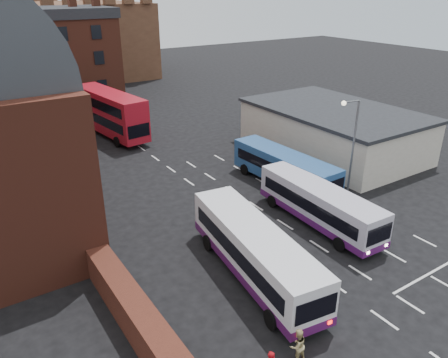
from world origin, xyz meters
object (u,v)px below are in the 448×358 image
bus_white_inbound (319,203)px  bus_red_double (110,113)px  bus_blue (284,167)px  bus_white_outbound (255,249)px  pedestrian_beige (298,345)px  street_lamp (351,141)px

bus_white_inbound → bus_red_double: bus_red_double is taller
bus_blue → bus_white_outbound: bearing=39.2°
bus_white_outbound → pedestrian_beige: bearing=-101.7°
bus_white_outbound → street_lamp: size_ratio=1.47×
bus_white_outbound → bus_white_inbound: size_ratio=1.11×
pedestrian_beige → bus_white_outbound: bearing=-105.5°
bus_white_outbound → street_lamp: 12.47m
bus_white_outbound → street_lamp: bearing=26.8°
bus_white_outbound → bus_blue: bearing=49.7°
street_lamp → pedestrian_beige: (-13.51, -9.68, -3.76)m
bus_white_outbound → street_lamp: street_lamp is taller
pedestrian_beige → bus_blue: bearing=-124.7°
bus_blue → street_lamp: bearing=116.1°
bus_blue → bus_white_inbound: bearing=67.7°
bus_white_inbound → street_lamp: street_lamp is taller
bus_white_outbound → bus_blue: bus_white_outbound is taller
street_lamp → pedestrian_beige: 17.04m
bus_white_inbound → pedestrian_beige: (-9.06, -8.00, -0.79)m
bus_red_double → pedestrian_beige: (-4.21, -33.77, -1.67)m
street_lamp → bus_white_outbound: bearing=-161.0°
bus_white_inbound → pedestrian_beige: 12.11m
bus_white_outbound → bus_white_inbound: bus_white_outbound is taller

